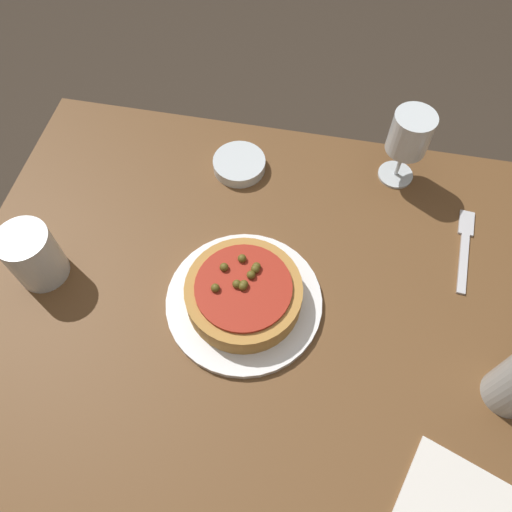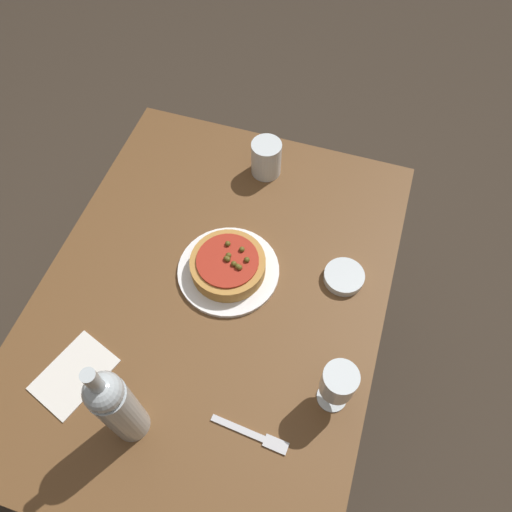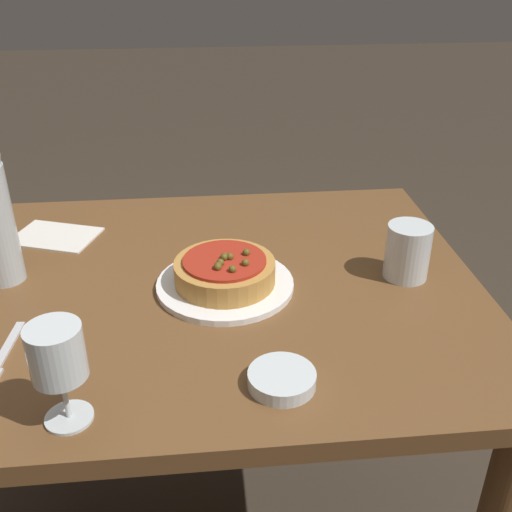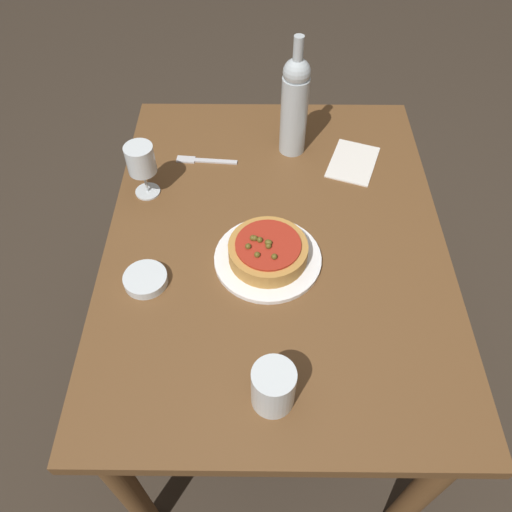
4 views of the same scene
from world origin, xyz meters
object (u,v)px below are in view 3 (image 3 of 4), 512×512
at_px(dinner_plate, 225,285).
at_px(pizza, 225,271).
at_px(dining_table, 187,330).
at_px(fork, 0,360).
at_px(wine_glass, 57,356).
at_px(water_cup, 408,252).
at_px(side_bowl, 282,379).

xyz_separation_m(dinner_plate, pizza, (0.00, -0.00, 0.03)).
height_order(dining_table, fork, fork).
bearing_deg(dinner_plate, dining_table, 165.29).
bearing_deg(fork, dining_table, 130.55).
bearing_deg(dinner_plate, fork, -152.96).
relative_size(pizza, fork, 1.07).
distance_m(wine_glass, fork, 0.21).
bearing_deg(dining_table, water_cup, -1.76).
distance_m(wine_glass, side_bowl, 0.31).
xyz_separation_m(pizza, fork, (-0.36, -0.18, -0.03)).
height_order(dining_table, pizza, pizza).
distance_m(dining_table, water_cup, 0.45).
height_order(pizza, side_bowl, pizza).
bearing_deg(dining_table, wine_glass, -114.20).
bearing_deg(dinner_plate, wine_glass, -125.76).
bearing_deg(wine_glass, dining_table, 65.80).
xyz_separation_m(side_bowl, fork, (-0.42, 0.10, -0.01)).
bearing_deg(dinner_plate, water_cup, 1.21).
bearing_deg(fork, side_bowl, 81.77).
bearing_deg(dinner_plate, pizza, -65.90).
relative_size(dining_table, side_bowl, 11.09).
relative_size(pizza, side_bowl, 1.85).
xyz_separation_m(dining_table, dinner_plate, (0.08, -0.02, 0.11)).
relative_size(wine_glass, side_bowl, 1.50).
relative_size(pizza, water_cup, 1.75).
bearing_deg(pizza, side_bowl, -76.46).
bearing_deg(water_cup, side_bowl, -134.05).
bearing_deg(wine_glass, fork, 133.05).
bearing_deg(pizza, dinner_plate, 114.10).
bearing_deg(side_bowl, water_cup, 45.95).
xyz_separation_m(wine_glass, fork, (-0.13, 0.14, -0.10)).
relative_size(dinner_plate, pizza, 1.37).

